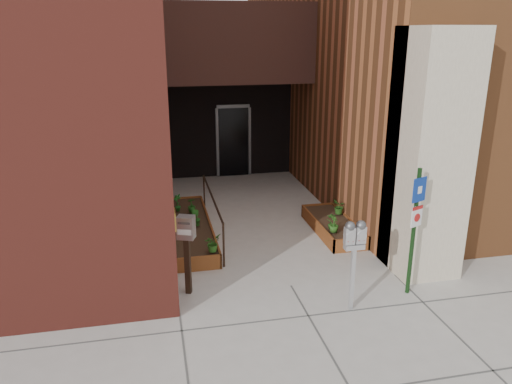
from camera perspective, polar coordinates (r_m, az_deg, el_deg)
ground at (r=9.03m, az=4.03°, el=-10.65°), size 80.00×80.00×0.00m
architecture at (r=14.65m, az=-4.16°, el=20.54°), size 20.00×14.60×10.00m
planter_left at (r=11.14m, az=-7.53°, el=-4.25°), size 0.90×3.60×0.30m
planter_right at (r=11.33m, az=8.79°, el=-3.91°), size 0.80×2.20×0.30m
handrail at (r=10.92m, az=-5.03°, el=-1.18°), size 0.04×3.34×0.90m
parking_meter at (r=7.95m, az=11.20°, el=-5.59°), size 0.34×0.16×1.53m
sign_post at (r=8.61m, az=17.77°, el=-2.93°), size 0.29×0.14×2.23m
payment_dropbox at (r=8.43m, az=-7.95°, el=-5.27°), size 0.34×0.29×1.41m
shrub_left_a at (r=9.57m, az=-5.00°, el=-5.82°), size 0.43×0.43×0.34m
shrub_left_b at (r=10.82m, az=-6.89°, el=-2.95°), size 0.27×0.27×0.35m
shrub_left_c at (r=11.64m, az=-7.37°, el=-1.50°), size 0.22×0.22×0.33m
shrub_left_d at (r=11.74m, az=-8.96°, el=-1.21°), size 0.30×0.30×0.41m
shrub_right_a at (r=10.53m, az=8.90°, el=-3.63°), size 0.27×0.27×0.36m
shrub_right_b at (r=10.68m, az=8.58°, el=-3.29°), size 0.23×0.23×0.36m
shrub_right_c at (r=11.57m, az=9.50°, el=-1.69°), size 0.36×0.36×0.35m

